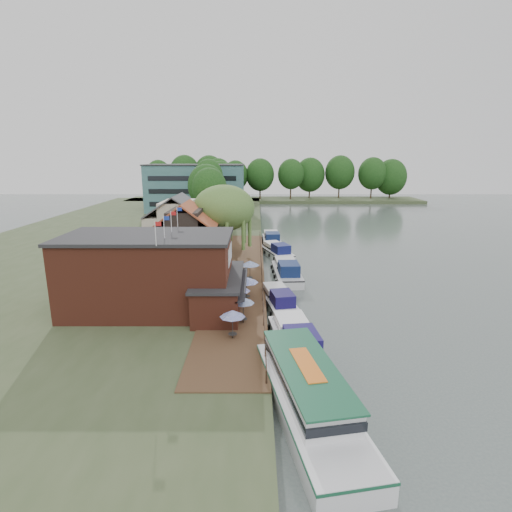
{
  "coord_description": "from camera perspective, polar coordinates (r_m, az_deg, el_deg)",
  "views": [
    {
      "loc": [
        -5.94,
        -36.77,
        15.19
      ],
      "look_at": [
        -6.0,
        12.0,
        3.0
      ],
      "focal_mm": 28.0,
      "sensor_mm": 36.0,
      "label": 1
    }
  ],
  "objects": [
    {
      "name": "bank_tree_5",
      "position": [
        131.8,
        -5.35,
        10.78
      ],
      "size": [
        8.66,
        8.66,
        13.72
      ],
      "primitive_type": null,
      "color": "#143811",
      "rests_on": "land_bank"
    },
    {
      "name": "cruiser_4",
      "position": [
        70.41,
        2.26,
        2.62
      ],
      "size": [
        3.67,
        10.5,
        2.54
      ],
      "primitive_type": null,
      "rotation": [
        0.0,
        0.0,
        0.03
      ],
      "color": "silver",
      "rests_on": "ground"
    },
    {
      "name": "pub",
      "position": [
        38.15,
        -12.14,
        -2.33
      ],
      "size": [
        20.0,
        11.0,
        7.3
      ],
      "primitive_type": null,
      "color": "maroon",
      "rests_on": "land_bank"
    },
    {
      "name": "quay_deck",
      "position": [
        48.9,
        -2.35,
        -2.79
      ],
      "size": [
        6.0,
        50.0,
        0.1
      ],
      "primitive_type": "cube",
      "color": "#47301E",
      "rests_on": "land_bank"
    },
    {
      "name": "cruiser_1",
      "position": [
        41.34,
        3.22,
        -5.9
      ],
      "size": [
        4.6,
        9.67,
        2.23
      ],
      "primitive_type": null,
      "rotation": [
        0.0,
        0.0,
        0.18
      ],
      "color": "silver",
      "rests_on": "ground"
    },
    {
      "name": "bank_tree_1",
      "position": [
        89.69,
        -7.04,
        8.9
      ],
      "size": [
        8.28,
        8.28,
        12.67
      ],
      "primitive_type": null,
      "color": "#143811",
      "rests_on": "land_bank"
    },
    {
      "name": "umbrella_1",
      "position": [
        34.84,
        -1.84,
        -7.71
      ],
      "size": [
        1.97,
        1.97,
        2.38
      ],
      "primitive_type": null,
      "color": "navy",
      "rests_on": "quay_deck"
    },
    {
      "name": "cottage_c",
      "position": [
        70.93,
        -6.49,
        5.89
      ],
      "size": [
        7.6,
        7.6,
        8.5
      ],
      "primitive_type": null,
      "color": "black",
      "rests_on": "land_bank"
    },
    {
      "name": "cottage_b",
      "position": [
        62.75,
        -11.05,
        4.66
      ],
      "size": [
        9.6,
        8.6,
        8.5
      ],
      "primitive_type": null,
      "color": "beige",
      "rests_on": "land_bank"
    },
    {
      "name": "cruiser_2",
      "position": [
        50.9,
        4.41,
        -1.84
      ],
      "size": [
        3.98,
        10.81,
        2.61
      ],
      "primitive_type": null,
      "rotation": [
        0.0,
        0.0,
        0.05
      ],
      "color": "silver",
      "rests_on": "ground"
    },
    {
      "name": "umbrella_0",
      "position": [
        32.08,
        -3.37,
        -9.71
      ],
      "size": [
        2.04,
        2.04,
        2.38
      ],
      "primitive_type": null,
      "color": "navy",
      "rests_on": "quay_deck"
    },
    {
      "name": "umbrella_4",
      "position": [
        43.7,
        -2.62,
        -3.15
      ],
      "size": [
        2.16,
        2.16,
        2.38
      ],
      "primitive_type": null,
      "color": "navy",
      "rests_on": "quay_deck"
    },
    {
      "name": "bank_tree_2",
      "position": [
        96.37,
        -6.75,
        9.56
      ],
      "size": [
        6.75,
        6.75,
        13.68
      ],
      "primitive_type": null,
      "color": "#143811",
      "rests_on": "land_bank"
    },
    {
      "name": "cruiser_0",
      "position": [
        32.52,
        5.69,
        -11.34
      ],
      "size": [
        4.71,
        10.89,
        2.58
      ],
      "primitive_type": null,
      "rotation": [
        0.0,
        0.0,
        0.13
      ],
      "color": "white",
      "rests_on": "ground"
    },
    {
      "name": "land_bank",
      "position": [
        77.11,
        -18.13,
        2.35
      ],
      "size": [
        50.0,
        140.0,
        1.0
      ],
      "primitive_type": "cube",
      "color": "#384728",
      "rests_on": "ground"
    },
    {
      "name": "umbrella_3",
      "position": [
        40.29,
        -1.36,
        -4.65
      ],
      "size": [
        2.41,
        2.41,
        2.38
      ],
      "primitive_type": null,
      "color": "navy",
      "rests_on": "quay_deck"
    },
    {
      "name": "bank_tree_4",
      "position": [
        122.91,
        -5.02,
        10.38
      ],
      "size": [
        8.01,
        8.01,
        12.96
      ],
      "primitive_type": null,
      "color": "#143811",
      "rests_on": "land_bank"
    },
    {
      "name": "umbrella_5",
      "position": [
        46.46,
        -0.87,
        -2.09
      ],
      "size": [
        2.25,
        2.25,
        2.38
      ],
      "primitive_type": null,
      "color": "navy",
      "rests_on": "quay_deck"
    },
    {
      "name": "bank_tree_3",
      "position": [
        114.6,
        -3.97,
        9.99
      ],
      "size": [
        8.67,
        8.67,
        12.34
      ],
      "primitive_type": null,
      "color": "#143811",
      "rests_on": "land_bank"
    },
    {
      "name": "willow",
      "position": [
        56.67,
        -4.56,
        4.87
      ],
      "size": [
        8.6,
        8.6,
        10.43
      ],
      "primitive_type": null,
      "color": "#476B2D",
      "rests_on": "land_bank"
    },
    {
      "name": "tour_boat",
      "position": [
        25.26,
        7.67,
        -18.79
      ],
      "size": [
        6.44,
        14.66,
        3.09
      ],
      "primitive_type": null,
      "rotation": [
        0.0,
        0.0,
        0.18
      ],
      "color": "silver",
      "rests_on": "ground"
    },
    {
      "name": "bank_tree_0",
      "position": [
        78.27,
        -6.62,
        8.0
      ],
      "size": [
        6.72,
        6.72,
        12.19
      ],
      "primitive_type": null,
      "color": "#143811",
      "rests_on": "land_bank"
    },
    {
      "name": "cruiser_3",
      "position": [
        62.04,
        2.95,
        0.97
      ],
      "size": [
        6.03,
        10.32,
        2.38
      ],
      "primitive_type": null,
      "rotation": [
        0.0,
        0.0,
        0.31
      ],
      "color": "white",
      "rests_on": "ground"
    },
    {
      "name": "umbrella_2",
      "position": [
        37.82,
        -2.4,
        -5.92
      ],
      "size": [
        2.09,
        2.09,
        2.38
      ],
      "primitive_type": null,
      "color": "navy",
      "rests_on": "quay_deck"
    },
    {
      "name": "hotel_block",
      "position": [
        108.27,
        -8.58,
        9.62
      ],
      "size": [
        25.4,
        12.4,
        12.3
      ],
      "primitive_type": null,
      "color": "#38666B",
      "rests_on": "land_bank"
    },
    {
      "name": "cottage_a",
      "position": [
        52.52,
        -9.88,
        2.91
      ],
      "size": [
        8.6,
        7.6,
        8.5
      ],
      "primitive_type": null,
      "color": "black",
      "rests_on": "land_bank"
    },
    {
      "name": "swan",
      "position": [
        29.88,
        2.94,
        -16.05
      ],
      "size": [
        0.44,
        0.44,
        0.44
      ],
      "primitive_type": "sphere",
      "color": "white",
      "rests_on": "ground"
    },
    {
      "name": "ground",
      "position": [
        40.22,
        8.65,
        -8.32
      ],
      "size": [
        260.0,
        260.0,
        0.0
      ],
      "primitive_type": "plane",
      "color": "#485351",
      "rests_on": "ground"
    },
    {
      "name": "quay_rail",
      "position": [
        49.21,
        0.81,
        -2.12
      ],
      "size": [
        0.2,
        49.0,
        1.0
      ],
      "primitive_type": null,
      "color": "black",
      "rests_on": "land_bank"
    }
  ]
}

